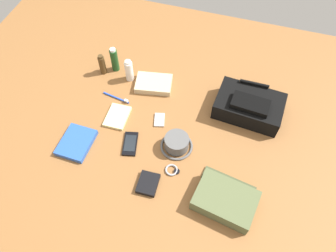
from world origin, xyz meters
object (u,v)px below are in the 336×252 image
object	(u,v)px
bucket_hat	(177,143)
cell_phone	(130,144)
toiletry_pouch	(225,199)
media_player	(159,120)
cologne_bottle	(102,65)
toothpaste_tube	(129,71)
notepad	(117,117)
wristwatch	(172,170)
backpack	(249,106)
toothbrush	(118,98)
shampoo_bottle	(114,60)
paperback_novel	(76,143)
folded_towel	(154,84)
wallet	(148,184)

from	to	relation	value
bucket_hat	cell_phone	distance (m)	0.23
toiletry_pouch	media_player	xyz separation A→B (m)	(-0.42, 0.34, -0.03)
toiletry_pouch	cologne_bottle	bearing A→B (deg)	145.43
media_player	toothpaste_tube	bearing A→B (deg)	137.50
toothpaste_tube	notepad	xyz separation A→B (m)	(0.03, -0.28, -0.06)
bucket_hat	wristwatch	world-z (taller)	bucket_hat
backpack	toiletry_pouch	bearing A→B (deg)	-91.76
cell_phone	toothbrush	size ratio (longest dim) A/B	0.91
bucket_hat	cell_phone	size ratio (longest dim) A/B	1.11
toothpaste_tube	notepad	distance (m)	0.29
shampoo_bottle	cell_phone	distance (m)	0.54
paperback_novel	folded_towel	distance (m)	0.54
bucket_hat	wristwatch	size ratio (longest dim) A/B	2.29
toothbrush	folded_towel	bearing A→B (deg)	42.76
backpack	bucket_hat	distance (m)	0.44
backpack	wristwatch	xyz separation A→B (m)	(-0.28, -0.45, -0.05)
toothpaste_tube	folded_towel	distance (m)	0.16
paperback_novel	media_player	world-z (taller)	paperback_novel
backpack	paperback_novel	world-z (taller)	backpack
cell_phone	paperback_novel	bearing A→B (deg)	-163.36
toothbrush	notepad	xyz separation A→B (m)	(0.05, -0.12, 0.00)
toiletry_pouch	notepad	bearing A→B (deg)	155.39
cologne_bottle	shampoo_bottle	world-z (taller)	shampoo_bottle
wristwatch	notepad	distance (m)	0.42
wristwatch	bucket_hat	bearing A→B (deg)	97.37
cologne_bottle	toothbrush	bearing A→B (deg)	-46.77
folded_towel	notepad	bearing A→B (deg)	-112.98
cologne_bottle	folded_towel	distance (m)	0.32
backpack	toothpaste_tube	size ratio (longest dim) A/B	2.56
toothpaste_tube	wallet	size ratio (longest dim) A/B	1.27
wallet	folded_towel	world-z (taller)	folded_towel
cologne_bottle	cell_phone	xyz separation A→B (m)	(0.32, -0.42, -0.06)
shampoo_bottle	toothpaste_tube	size ratio (longest dim) A/B	1.12
bucket_hat	shampoo_bottle	world-z (taller)	shampoo_bottle
toothpaste_tube	wristwatch	size ratio (longest dim) A/B	1.97
backpack	cell_phone	size ratio (longest dim) A/B	2.45
cologne_bottle	wallet	bearing A→B (deg)	-51.10
toothpaste_tube	folded_towel	size ratio (longest dim) A/B	0.70
toothbrush	cologne_bottle	bearing A→B (deg)	133.23
paperback_novel	notepad	bearing A→B (deg)	57.48
cell_phone	wallet	world-z (taller)	wallet
notepad	paperback_novel	bearing A→B (deg)	-124.17
cell_phone	media_player	distance (m)	0.21
paperback_novel	wristwatch	bearing A→B (deg)	-0.14
backpack	wristwatch	world-z (taller)	backpack
backpack	paperback_novel	size ratio (longest dim) A/B	1.89
cologne_bottle	shampoo_bottle	size ratio (longest dim) A/B	0.83
bucket_hat	notepad	xyz separation A→B (m)	(-0.35, 0.08, -0.02)
bucket_hat	shampoo_bottle	xyz separation A→B (m)	(-0.49, 0.41, 0.04)
toiletry_pouch	toothpaste_tube	xyz separation A→B (m)	(-0.67, 0.57, 0.03)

